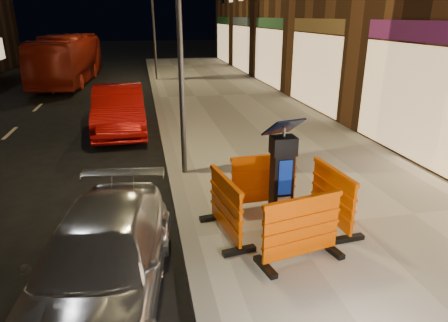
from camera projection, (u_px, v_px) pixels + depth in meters
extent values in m
plane|color=black|center=(190.00, 245.00, 6.75)|extent=(120.00, 120.00, 0.00)
cube|color=gray|center=(353.00, 224.00, 7.29)|extent=(6.00, 60.00, 0.15)
cube|color=slate|center=(189.00, 241.00, 6.73)|extent=(0.30, 60.00, 0.15)
cube|color=black|center=(282.00, 179.00, 6.64)|extent=(0.66, 0.66, 1.88)
cube|color=#E35200|center=(301.00, 230.00, 5.90)|extent=(1.43, 0.82, 1.05)
cube|color=#E35200|center=(264.00, 181.00, 7.65)|extent=(1.38, 0.65, 1.05)
cube|color=#E35200|center=(226.00, 207.00, 6.60)|extent=(0.76, 1.42, 1.05)
cube|color=#E35200|center=(332.00, 197.00, 6.96)|extent=(0.67, 1.39, 1.05)
imported|color=silver|center=(105.00, 299.00, 5.47)|extent=(2.23, 4.30, 1.19)
imported|color=#A30C0C|center=(121.00, 131.00, 13.40)|extent=(1.76, 4.61, 1.50)
imported|color=maroon|center=(71.00, 83.00, 23.04)|extent=(2.77, 9.64, 2.65)
cylinder|color=#3F3F44|center=(180.00, 41.00, 8.48)|extent=(0.12, 0.12, 6.00)
cylinder|color=#3F3F44|center=(154.00, 25.00, 22.28)|extent=(0.12, 0.12, 6.00)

